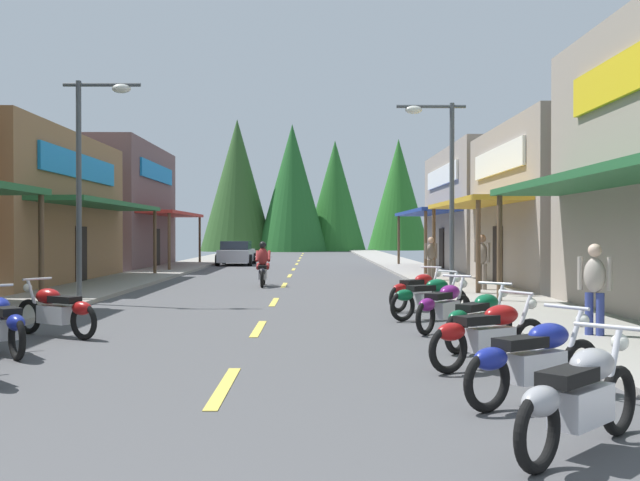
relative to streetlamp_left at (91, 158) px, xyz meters
name	(u,v)px	position (x,y,z in m)	size (l,w,h in m)	color
ground	(290,277)	(4.79, 12.99, -3.88)	(9.41, 91.85, 0.10)	#4C4C4F
sidewalk_left	(152,274)	(-1.28, 12.99, -3.77)	(2.74, 91.85, 0.12)	gray
sidewalk_right	(428,274)	(10.87, 12.99, -3.77)	(2.74, 91.85, 0.12)	#9E9991
centerline_dashes	(292,272)	(4.79, 15.62, -3.82)	(0.16, 66.10, 0.01)	#E0C64C
storefront_left_far	(95,207)	(-5.96, 20.33, -0.55)	(8.49, 10.78, 6.57)	brown
storefront_right_middle	(592,206)	(15.45, 5.97, -1.04)	(8.30, 9.29, 5.59)	gray
storefront_right_far	(513,210)	(15.74, 17.17, -0.83)	(8.88, 11.65, 6.01)	gray
streetlamp_left	(91,158)	(0.00, 0.00, 0.00)	(2.02, 0.30, 5.84)	#474C51
streetlamp_right	(441,169)	(9.58, 2.15, -0.10)	(2.02, 0.30, 5.66)	#474C51
motorcycle_parked_right_0	(580,396)	(8.10, -13.21, -3.34)	(1.58, 1.58, 1.04)	black
motorcycle_parked_right_1	(534,359)	(8.26, -11.40, -3.34)	(1.85, 1.25, 1.04)	black
motorcycle_parked_right_2	(489,333)	(8.26, -9.33, -3.34)	(1.90, 1.17, 1.04)	black
motorcycle_parked_right_3	(479,318)	(8.53, -7.57, -3.34)	(1.48, 1.68, 1.04)	black
motorcycle_parked_right_4	(444,305)	(8.33, -5.47, -3.34)	(1.38, 1.76, 1.04)	black
motorcycle_parked_right_5	(429,297)	(8.34, -3.57, -3.34)	(1.88, 1.21, 1.04)	black
motorcycle_parked_right_6	(418,290)	(8.36, -1.66, -3.34)	(1.61, 1.56, 1.04)	black
motorcycle_parked_left_3	(3,322)	(1.12, -8.09, -3.34)	(1.39, 1.75, 1.04)	black
motorcycle_parked_left_4	(56,310)	(1.28, -6.22, -3.34)	(1.85, 1.24, 1.04)	black
rider_cruising_lead	(263,268)	(4.07, 6.33, -3.18)	(0.60, 2.14, 1.57)	black
pedestrian_by_shop	(595,285)	(10.63, -6.91, -2.86)	(0.49, 0.42, 1.67)	#333F8C
pedestrian_browsing	(431,256)	(10.22, 8.04, -2.83)	(0.50, 0.41, 1.72)	#726659
pedestrian_waiting	(482,259)	(11.04, 3.28, -2.77)	(0.44, 0.44, 1.81)	#726659
parked_car_curbside	(236,253)	(1.29, 23.77, -3.14)	(2.07, 4.30, 1.40)	silver
treeline_backdrop	(314,191)	(5.80, 59.36, 2.52)	(24.93, 13.35, 13.87)	#276A23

